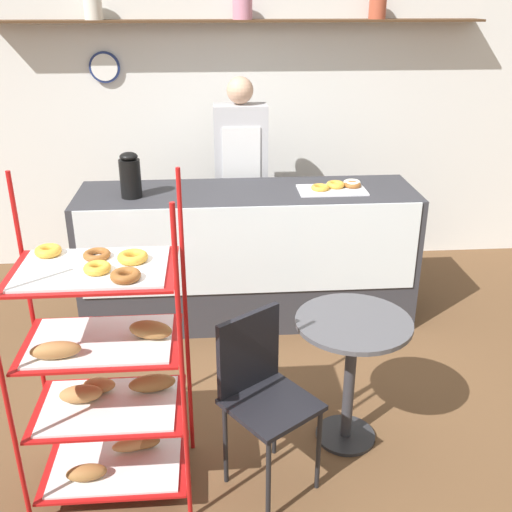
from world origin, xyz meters
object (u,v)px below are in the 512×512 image
person_worker (241,176)px  pastry_rack (108,373)px  coffee_carafe (130,176)px  donut_tray_counter (337,187)px  cafe_table (351,353)px  cafe_chair (261,384)px

person_worker → pastry_rack: bearing=-108.0°
coffee_carafe → pastry_rack: bearing=-88.4°
person_worker → donut_tray_counter: bearing=-41.7°
cafe_table → pastry_rack: bearing=-168.0°
pastry_rack → donut_tray_counter: 2.21m
donut_tray_counter → cafe_chair: bearing=-112.0°
pastry_rack → coffee_carafe: size_ratio=5.02×
coffee_carafe → person_worker: bearing=39.2°
coffee_carafe → donut_tray_counter: coffee_carafe is taller
coffee_carafe → cafe_chair: bearing=-65.0°
cafe_table → cafe_chair: cafe_chair is taller
pastry_rack → cafe_chair: (0.71, 0.01, -0.10)m
person_worker → cafe_chair: person_worker is taller
cafe_chair → donut_tray_counter: bearing=32.5°
pastry_rack → cafe_table: bearing=12.0°
person_worker → coffee_carafe: size_ratio=5.46×
pastry_rack → person_worker: size_ratio=0.92×
pastry_rack → cafe_table: (1.21, 0.26, -0.11)m
person_worker → coffee_carafe: (-0.78, -0.64, 0.21)m
cafe_chair → pastry_rack: bearing=144.9°
coffee_carafe → donut_tray_counter: bearing=2.3°
cafe_chair → donut_tray_counter: 1.87m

